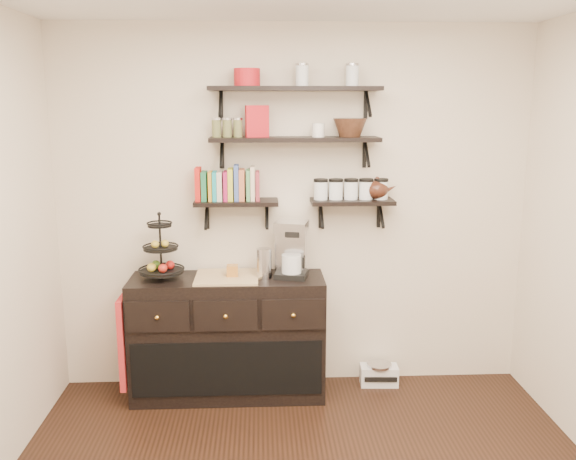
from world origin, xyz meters
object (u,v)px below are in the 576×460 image
at_px(sideboard, 228,336).
at_px(fruit_stand, 161,257).
at_px(coffee_maker, 291,250).
at_px(radio, 379,374).

relative_size(sideboard, fruit_stand, 3.01).
xyz_separation_m(fruit_stand, coffee_maker, (0.93, 0.02, 0.04)).
distance_m(fruit_stand, radio, 1.89).
distance_m(coffee_maker, radio, 1.22).
relative_size(fruit_stand, coffee_maker, 1.13).
xyz_separation_m(sideboard, coffee_maker, (0.47, 0.03, 0.64)).
height_order(fruit_stand, coffee_maker, fruit_stand).
xyz_separation_m(sideboard, fruit_stand, (-0.46, 0.00, 0.61)).
bearing_deg(coffee_maker, radio, 18.69).
distance_m(sideboard, radio, 1.21).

